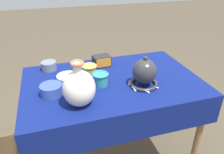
{
  "coord_description": "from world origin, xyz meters",
  "views": [
    {
      "loc": [
        -0.38,
        -1.26,
        1.52
      ],
      "look_at": [
        -0.04,
        -0.13,
        0.88
      ],
      "focal_mm": 35.0,
      "sensor_mm": 36.0,
      "label": 1
    }
  ],
  "objects_px": {
    "mosaic_tile_box": "(102,61)",
    "pot_squat_slate": "(49,66)",
    "cup_wide_teal": "(100,79)",
    "pot_squat_celadon": "(68,78)",
    "vase_tall_bulbous": "(79,88)",
    "cup_wide_ochre": "(90,69)",
    "pot_squat_cobalt": "(51,90)",
    "vase_dome_bell": "(144,73)"
  },
  "relations": [
    {
      "from": "pot_squat_cobalt",
      "to": "cup_wide_ochre",
      "type": "bearing_deg",
      "value": 35.35
    },
    {
      "from": "vase_tall_bulbous",
      "to": "pot_squat_celadon",
      "type": "height_order",
      "value": "vase_tall_bulbous"
    },
    {
      "from": "cup_wide_teal",
      "to": "pot_squat_celadon",
      "type": "distance_m",
      "value": 0.23
    },
    {
      "from": "pot_squat_slate",
      "to": "pot_squat_cobalt",
      "type": "distance_m",
      "value": 0.36
    },
    {
      "from": "vase_dome_bell",
      "to": "pot_squat_celadon",
      "type": "height_order",
      "value": "vase_dome_bell"
    },
    {
      "from": "cup_wide_teal",
      "to": "mosaic_tile_box",
      "type": "bearing_deg",
      "value": 73.92
    },
    {
      "from": "vase_tall_bulbous",
      "to": "cup_wide_ochre",
      "type": "relative_size",
      "value": 2.45
    },
    {
      "from": "vase_dome_bell",
      "to": "pot_squat_cobalt",
      "type": "xyz_separation_m",
      "value": [
        -0.59,
        0.06,
        -0.05
      ]
    },
    {
      "from": "cup_wide_ochre",
      "to": "pot_squat_cobalt",
      "type": "relative_size",
      "value": 0.81
    },
    {
      "from": "vase_dome_bell",
      "to": "mosaic_tile_box",
      "type": "height_order",
      "value": "vase_dome_bell"
    },
    {
      "from": "vase_tall_bulbous",
      "to": "cup_wide_teal",
      "type": "height_order",
      "value": "vase_tall_bulbous"
    },
    {
      "from": "vase_tall_bulbous",
      "to": "cup_wide_teal",
      "type": "distance_m",
      "value": 0.25
    },
    {
      "from": "vase_tall_bulbous",
      "to": "pot_squat_celadon",
      "type": "bearing_deg",
      "value": 97.13
    },
    {
      "from": "pot_squat_slate",
      "to": "pot_squat_celadon",
      "type": "height_order",
      "value": "pot_squat_slate"
    },
    {
      "from": "vase_dome_bell",
      "to": "pot_squat_slate",
      "type": "xyz_separation_m",
      "value": [
        -0.59,
        0.42,
        -0.05
      ]
    },
    {
      "from": "mosaic_tile_box",
      "to": "vase_tall_bulbous",
      "type": "bearing_deg",
      "value": -122.38
    },
    {
      "from": "mosaic_tile_box",
      "to": "pot_squat_celadon",
      "type": "height_order",
      "value": "mosaic_tile_box"
    },
    {
      "from": "mosaic_tile_box",
      "to": "cup_wide_teal",
      "type": "distance_m",
      "value": 0.31
    },
    {
      "from": "pot_squat_celadon",
      "to": "vase_dome_bell",
      "type": "bearing_deg",
      "value": -22.5
    },
    {
      "from": "vase_tall_bulbous",
      "to": "pot_squat_cobalt",
      "type": "height_order",
      "value": "vase_tall_bulbous"
    },
    {
      "from": "pot_squat_slate",
      "to": "pot_squat_celadon",
      "type": "xyz_separation_m",
      "value": [
        0.11,
        -0.22,
        -0.01
      ]
    },
    {
      "from": "cup_wide_ochre",
      "to": "cup_wide_teal",
      "type": "relative_size",
      "value": 0.99
    },
    {
      "from": "pot_squat_cobalt",
      "to": "pot_squat_celadon",
      "type": "bearing_deg",
      "value": 50.39
    },
    {
      "from": "pot_squat_slate",
      "to": "pot_squat_celadon",
      "type": "bearing_deg",
      "value": -62.81
    },
    {
      "from": "cup_wide_teal",
      "to": "pot_squat_celadon",
      "type": "xyz_separation_m",
      "value": [
        -0.2,
        0.11,
        -0.02
      ]
    },
    {
      "from": "mosaic_tile_box",
      "to": "pot_squat_slate",
      "type": "xyz_separation_m",
      "value": [
        -0.4,
        0.04,
        -0.01
      ]
    },
    {
      "from": "vase_tall_bulbous",
      "to": "pot_squat_cobalt",
      "type": "xyz_separation_m",
      "value": [
        -0.15,
        0.15,
        -0.08
      ]
    },
    {
      "from": "mosaic_tile_box",
      "to": "cup_wide_teal",
      "type": "height_order",
      "value": "cup_wide_teal"
    },
    {
      "from": "vase_dome_bell",
      "to": "cup_wide_ochre",
      "type": "bearing_deg",
      "value": 140.71
    },
    {
      "from": "vase_dome_bell",
      "to": "cup_wide_ochre",
      "type": "height_order",
      "value": "vase_dome_bell"
    },
    {
      "from": "mosaic_tile_box",
      "to": "cup_wide_ochre",
      "type": "relative_size",
      "value": 1.27
    },
    {
      "from": "cup_wide_ochre",
      "to": "mosaic_tile_box",
      "type": "bearing_deg",
      "value": 45.62
    },
    {
      "from": "mosaic_tile_box",
      "to": "pot_squat_slate",
      "type": "bearing_deg",
      "value": 169.99
    },
    {
      "from": "vase_tall_bulbous",
      "to": "cup_wide_ochre",
      "type": "distance_m",
      "value": 0.38
    },
    {
      "from": "cup_wide_ochre",
      "to": "pot_squat_slate",
      "type": "bearing_deg",
      "value": 149.45
    },
    {
      "from": "cup_wide_ochre",
      "to": "cup_wide_teal",
      "type": "height_order",
      "value": "cup_wide_teal"
    },
    {
      "from": "vase_dome_bell",
      "to": "pot_squat_celadon",
      "type": "relative_size",
      "value": 1.43
    },
    {
      "from": "cup_wide_ochre",
      "to": "pot_squat_cobalt",
      "type": "bearing_deg",
      "value": -144.65
    },
    {
      "from": "mosaic_tile_box",
      "to": "pot_squat_cobalt",
      "type": "xyz_separation_m",
      "value": [
        -0.4,
        -0.32,
        -0.01
      ]
    },
    {
      "from": "vase_tall_bulbous",
      "to": "pot_squat_slate",
      "type": "relative_size",
      "value": 2.38
    },
    {
      "from": "vase_tall_bulbous",
      "to": "pot_squat_cobalt",
      "type": "bearing_deg",
      "value": 135.31
    },
    {
      "from": "pot_squat_slate",
      "to": "pot_squat_cobalt",
      "type": "xyz_separation_m",
      "value": [
        -0.0,
        -0.36,
        0.0
      ]
    }
  ]
}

